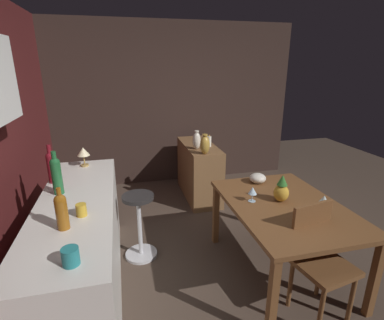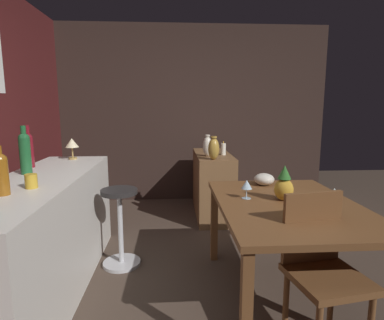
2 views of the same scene
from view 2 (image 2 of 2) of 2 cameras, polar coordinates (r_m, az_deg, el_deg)
ground_plane at (r=2.73m, az=6.08°, el=-21.79°), size 9.00×9.00×0.00m
wall_side_right at (r=4.85m, az=-2.25°, el=8.12°), size 0.10×4.40×2.60m
dining_table at (r=2.42m, az=16.68°, el=-9.11°), size 1.39×0.98×0.74m
kitchen_counter at (r=2.72m, az=-25.26°, el=-12.30°), size 2.10×0.60×0.90m
sideboard_cabinet at (r=4.20m, az=3.69°, el=-4.38°), size 1.10×0.44×0.82m
chair_near_window at (r=2.09m, az=22.10°, el=-17.06°), size 0.46×0.46×0.92m
bar_stool at (r=2.97m, az=-12.68°, el=-11.30°), size 0.34×0.34×0.70m
wine_glass_left at (r=2.24m, az=24.07°, el=-5.55°), size 0.08×0.08×0.17m
wine_glass_right at (r=2.41m, az=9.75°, el=-4.43°), size 0.08×0.08×0.14m
pineapple_centerpiece at (r=2.43m, az=16.12°, el=-4.39°), size 0.14×0.14×0.26m
fruit_bowl at (r=2.86m, az=12.78°, el=-3.37°), size 0.17×0.17×0.10m
wine_bottle_amber at (r=2.18m, az=-30.96°, el=-1.91°), size 0.08×0.08×0.30m
wine_bottle_ruby at (r=3.07m, az=-27.17°, el=1.86°), size 0.08×0.08×0.36m
wine_bottle_green at (r=2.78m, az=-27.70°, el=1.39°), size 0.08×0.08×0.38m
cup_mustard at (r=2.30m, az=-26.79°, el=-3.38°), size 0.11×0.08×0.09m
counter_lamp at (r=3.37m, az=-20.67°, el=2.67°), size 0.13×0.13×0.21m
pillar_candle_tall at (r=4.01m, az=5.62°, el=1.95°), size 0.06×0.06×0.17m
vase_ceramic_ivory at (r=3.88m, az=2.77°, el=2.50°), size 0.11×0.11×0.26m
vase_brass at (r=3.63m, az=3.91°, el=2.05°), size 0.13×0.13×0.27m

